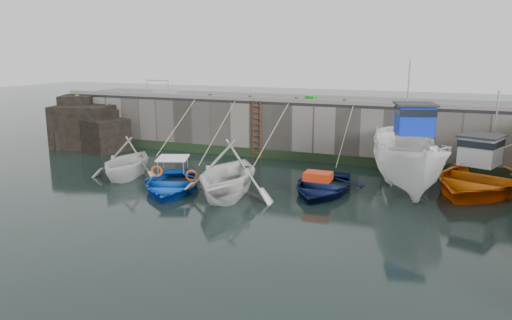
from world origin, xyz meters
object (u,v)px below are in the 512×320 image
at_px(ladder, 256,130).
at_px(bollard_c, 297,100).
at_px(boat_near_blacktrim, 228,197).
at_px(bollard_d, 345,102).
at_px(fish_crate, 311,98).
at_px(boat_near_blue, 172,189).
at_px(bollard_b, 250,98).
at_px(boat_near_white, 128,177).
at_px(bollard_a, 210,96).
at_px(boat_far_white, 409,161).
at_px(boat_near_navy, 322,191).
at_px(boat_far_orange, 482,178).
at_px(bollard_e, 408,104).

xyz_separation_m(ladder, bollard_c, (2.20, 0.34, 1.71)).
xyz_separation_m(boat_near_blacktrim, bollard_d, (3.10, 7.86, 3.30)).
bearing_deg(fish_crate, boat_near_blue, -91.73).
height_order(boat_near_blue, bollard_d, bollard_d).
bearing_deg(bollard_b, bollard_d, 0.00).
distance_m(boat_near_white, bollard_a, 7.54).
distance_m(boat_near_blue, bollard_b, 8.40).
height_order(boat_far_white, bollard_a, boat_far_white).
xyz_separation_m(boat_near_navy, bollard_a, (-8.15, 5.66, 3.30)).
bearing_deg(boat_far_white, boat_near_blue, -172.43).
distance_m(boat_near_navy, bollard_a, 10.46).
height_order(bollard_b, bollard_c, same).
distance_m(boat_near_navy, bollard_c, 7.19).
bearing_deg(boat_far_white, boat_near_blacktrim, -163.74).
bearing_deg(boat_near_white, bollard_d, 26.53).
height_order(boat_near_navy, bollard_b, bollard_b).
xyz_separation_m(boat_far_orange, bollard_a, (-14.49, 2.66, 2.81)).
xyz_separation_m(boat_near_navy, bollard_e, (2.85, 5.66, 3.30)).
relative_size(boat_near_white, bollard_d, 15.02).
relative_size(boat_near_white, bollard_b, 15.02).
height_order(boat_near_white, boat_far_orange, boat_far_orange).
distance_m(boat_near_blacktrim, bollard_c, 8.54).
xyz_separation_m(ladder, boat_near_blacktrim, (1.70, -7.53, -1.59)).
bearing_deg(boat_near_white, bollard_b, 51.30).
relative_size(bollard_d, bollard_e, 1.00).
distance_m(bollard_b, bollard_d, 5.30).
height_order(ladder, boat_near_navy, ladder).
height_order(bollard_a, bollard_d, same).
bearing_deg(bollard_b, fish_crate, 17.21).
height_order(fish_crate, bollard_b, bollard_b).
height_order(boat_near_blacktrim, bollard_c, bollard_c).
xyz_separation_m(boat_far_white, bollard_c, (-6.28, 3.77, 2.10)).
distance_m(boat_near_navy, bollard_e, 7.14).
bearing_deg(bollard_b, boat_near_blue, -94.15).
xyz_separation_m(boat_far_orange, bollard_e, (-3.49, 2.66, 2.81)).
relative_size(ladder, boat_near_blue, 0.67).
distance_m(ladder, fish_crate, 3.48).
bearing_deg(boat_near_blacktrim, boat_near_white, 161.80).
height_order(boat_near_blacktrim, fish_crate, fish_crate).
height_order(boat_far_orange, bollard_c, boat_far_orange).
bearing_deg(boat_near_blacktrim, bollard_b, 98.89).
xyz_separation_m(boat_near_white, bollard_d, (8.91, 6.68, 3.30)).
bearing_deg(bollard_b, ladder, -33.86).
relative_size(boat_near_white, boat_far_white, 0.53).
relative_size(boat_near_blue, bollard_a, 17.09).
bearing_deg(boat_far_orange, ladder, -171.87).
bearing_deg(bollard_a, boat_near_navy, -34.76).
height_order(ladder, boat_near_blue, ladder).
relative_size(boat_near_blue, bollard_c, 17.09).
distance_m(bollard_a, bollard_e, 11.00).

